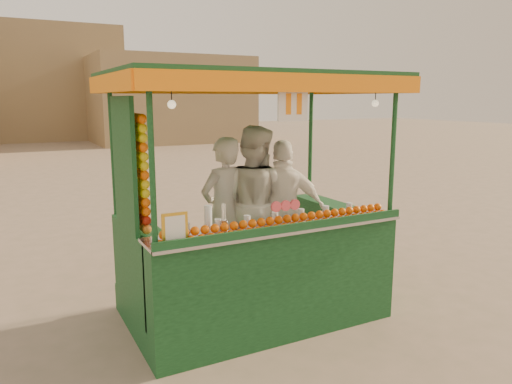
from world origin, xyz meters
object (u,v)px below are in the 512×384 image
juice_cart (250,244)px  vendor_right (284,211)px  vendor_left (224,212)px  vendor_middle (253,203)px

juice_cart → vendor_right: size_ratio=1.79×
juice_cart → vendor_right: juice_cart is taller
juice_cart → vendor_right: (0.58, 0.22, 0.29)m
juice_cart → vendor_left: bearing=107.5°
vendor_middle → vendor_right: size_ratio=1.10×
vendor_left → vendor_middle: vendor_middle is taller
juice_cart → vendor_right: bearing=20.9°
juice_cart → vendor_left: (-0.13, 0.42, 0.31)m
vendor_left → vendor_right: vendor_left is taller
juice_cart → vendor_middle: size_ratio=1.63×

